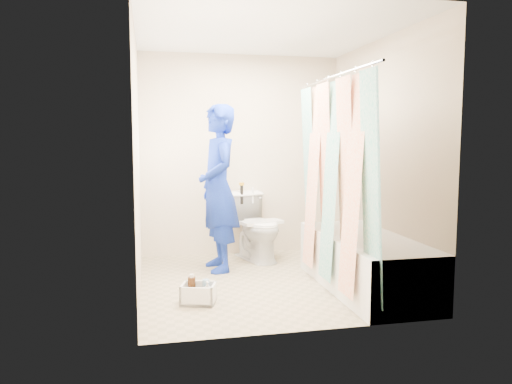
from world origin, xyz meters
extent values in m
plane|color=tan|center=(0.00, 0.00, 0.00)|extent=(2.60, 2.60, 0.00)
cube|color=silver|center=(0.00, 0.00, 2.40)|extent=(2.40, 2.60, 0.02)
cube|color=#C0AA94|center=(0.00, 1.30, 1.20)|extent=(2.40, 0.02, 2.40)
cube|color=#C0AA94|center=(0.00, -1.30, 1.20)|extent=(2.40, 0.02, 2.40)
cube|color=#C0AA94|center=(-1.20, 0.00, 1.20)|extent=(0.02, 2.60, 2.40)
cube|color=#C0AA94|center=(1.20, 0.00, 1.20)|extent=(0.02, 2.60, 2.40)
cube|color=white|center=(0.85, -0.43, 0.25)|extent=(0.70, 1.75, 0.50)
cube|color=white|center=(0.85, -0.43, 0.46)|extent=(0.58, 1.63, 0.06)
cylinder|color=silver|center=(0.52, -0.43, 1.95)|extent=(0.02, 1.90, 0.02)
cube|color=white|center=(0.52, -0.43, 1.02)|extent=(0.06, 1.75, 1.80)
imported|color=white|center=(0.11, 0.91, 0.39)|extent=(0.64, 0.86, 0.78)
cube|color=white|center=(0.14, 0.79, 0.46)|extent=(0.52, 0.34, 0.04)
cylinder|color=black|center=(-0.03, 1.09, 0.75)|extent=(0.04, 0.04, 0.23)
cylinder|color=orange|center=(-0.03, 1.09, 0.87)|extent=(0.06, 0.06, 0.03)
cylinder|color=white|center=(0.11, 1.13, 0.73)|extent=(0.03, 0.03, 0.19)
imported|color=#102CA8|center=(-0.39, 0.56, 0.88)|extent=(0.50, 0.69, 1.76)
cube|color=white|center=(-0.71, -0.51, 0.01)|extent=(0.34, 0.30, 0.03)
cube|color=white|center=(-0.84, -0.48, 0.08)|extent=(0.08, 0.22, 0.17)
cube|color=white|center=(-0.58, -0.55, 0.08)|extent=(0.08, 0.22, 0.17)
cube|color=white|center=(-0.74, -0.61, 0.08)|extent=(0.28, 0.10, 0.17)
cube|color=white|center=(-0.68, -0.42, 0.08)|extent=(0.28, 0.10, 0.17)
cylinder|color=#3A1E0B|center=(-0.76, -0.46, 0.12)|extent=(0.07, 0.07, 0.19)
cylinder|color=silver|center=(-0.64, -0.49, 0.11)|extent=(0.06, 0.06, 0.17)
cylinder|color=beige|center=(-0.71, -0.56, 0.09)|extent=(0.04, 0.04, 0.12)
cylinder|color=#3A1E0B|center=(-0.79, -0.55, 0.06)|extent=(0.06, 0.06, 0.06)
cylinder|color=gold|center=(-0.79, -0.55, 0.09)|extent=(0.06, 0.06, 0.01)
imported|color=white|center=(-0.64, -0.58, 0.12)|extent=(0.09, 0.09, 0.18)
camera|label=1|loc=(-1.10, -4.66, 1.40)|focal=35.00mm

